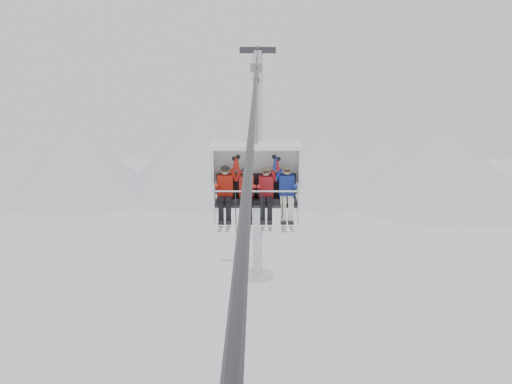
{
  "coord_description": "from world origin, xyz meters",
  "views": [
    {
      "loc": [
        0.06,
        -14.03,
        14.07
      ],
      "look_at": [
        0.0,
        0.0,
        10.64
      ],
      "focal_mm": 45.0,
      "sensor_mm": 36.0,
      "label": 1
    }
  ],
  "objects_px": {
    "skier_center_left": "(246,192)",
    "chairlift_carrier": "(256,172)",
    "skier_far_right": "(287,192)",
    "skier_far_left": "(225,192)",
    "skier_center_right": "(266,193)",
    "lift_tower_right": "(258,183)"
  },
  "relations": [
    {
      "from": "skier_far_left",
      "to": "skier_center_left",
      "type": "xyz_separation_m",
      "value": [
        0.54,
        -0.0,
        -0.02
      ]
    },
    {
      "from": "skier_center_right",
      "to": "chairlift_carrier",
      "type": "bearing_deg",
      "value": 128.85
    },
    {
      "from": "skier_center_left",
      "to": "skier_center_right",
      "type": "relative_size",
      "value": 1.0
    },
    {
      "from": "lift_tower_right",
      "to": "skier_center_right",
      "type": "height_order",
      "value": "lift_tower_right"
    },
    {
      "from": "skier_center_right",
      "to": "skier_far_right",
      "type": "bearing_deg",
      "value": 0.61
    },
    {
      "from": "chairlift_carrier",
      "to": "skier_center_right",
      "type": "relative_size",
      "value": 2.36
    },
    {
      "from": "lift_tower_right",
      "to": "skier_far_right",
      "type": "height_order",
      "value": "lift_tower_right"
    },
    {
      "from": "skier_center_left",
      "to": "skier_center_right",
      "type": "height_order",
      "value": "skier_center_left"
    },
    {
      "from": "skier_far_right",
      "to": "skier_far_left",
      "type": "bearing_deg",
      "value": 180.0
    },
    {
      "from": "chairlift_carrier",
      "to": "skier_far_right",
      "type": "relative_size",
      "value": 2.36
    },
    {
      "from": "skier_center_right",
      "to": "skier_far_right",
      "type": "relative_size",
      "value": 1.0
    },
    {
      "from": "skier_center_left",
      "to": "skier_center_right",
      "type": "distance_m",
      "value": 0.5
    },
    {
      "from": "lift_tower_right",
      "to": "skier_far_left",
      "type": "relative_size",
      "value": 7.99
    },
    {
      "from": "skier_center_right",
      "to": "skier_far_right",
      "type": "height_order",
      "value": "skier_far_right"
    },
    {
      "from": "lift_tower_right",
      "to": "skier_center_left",
      "type": "relative_size",
      "value": 7.99
    },
    {
      "from": "lift_tower_right",
      "to": "chairlift_carrier",
      "type": "xyz_separation_m",
      "value": [
        0.0,
        -19.83,
        4.88
      ]
    },
    {
      "from": "skier_center_right",
      "to": "skier_far_left",
      "type": "bearing_deg",
      "value": 179.69
    },
    {
      "from": "chairlift_carrier",
      "to": "lift_tower_right",
      "type": "bearing_deg",
      "value": 90.0
    },
    {
      "from": "skier_center_left",
      "to": "chairlift_carrier",
      "type": "bearing_deg",
      "value": 50.48
    },
    {
      "from": "chairlift_carrier",
      "to": "skier_far_right",
      "type": "xyz_separation_m",
      "value": [
        0.78,
        -0.3,
        -0.46
      ]
    },
    {
      "from": "skier_far_left",
      "to": "skier_center_left",
      "type": "bearing_deg",
      "value": -0.51
    },
    {
      "from": "lift_tower_right",
      "to": "skier_far_left",
      "type": "xyz_separation_m",
      "value": [
        -0.79,
        -20.14,
        4.41
      ]
    }
  ]
}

